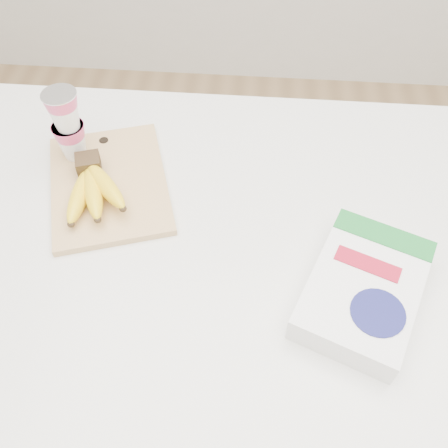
# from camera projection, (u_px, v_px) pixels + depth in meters

# --- Properties ---
(room) EXTENTS (4.00, 4.00, 4.00)m
(room) POSITION_uv_depth(u_px,v_px,m) (225.00, 102.00, 0.67)
(room) COLOR tan
(room) RESTS_ON ground
(table) EXTENTS (1.36, 0.91, 1.02)m
(table) POSITION_uv_depth(u_px,v_px,m) (225.00, 358.00, 1.33)
(table) COLOR silver
(table) RESTS_ON ground
(cutting_board) EXTENTS (0.31, 0.37, 0.02)m
(cutting_board) POSITION_uv_depth(u_px,v_px,m) (109.00, 184.00, 1.02)
(cutting_board) COLOR tan
(cutting_board) RESTS_ON table
(bananas) EXTENTS (0.14, 0.19, 0.06)m
(bananas) POSITION_uv_depth(u_px,v_px,m) (92.00, 188.00, 0.97)
(bananas) COLOR #382816
(bananas) RESTS_ON cutting_board
(yogurt_stack) EXTENTS (0.07, 0.07, 0.16)m
(yogurt_stack) POSITION_uv_depth(u_px,v_px,m) (67.00, 124.00, 0.99)
(yogurt_stack) COLOR white
(yogurt_stack) RESTS_ON cutting_board
(cereal_box) EXTENTS (0.26, 0.30, 0.06)m
(cereal_box) POSITION_uv_depth(u_px,v_px,m) (364.00, 289.00, 0.84)
(cereal_box) COLOR white
(cereal_box) RESTS_ON table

